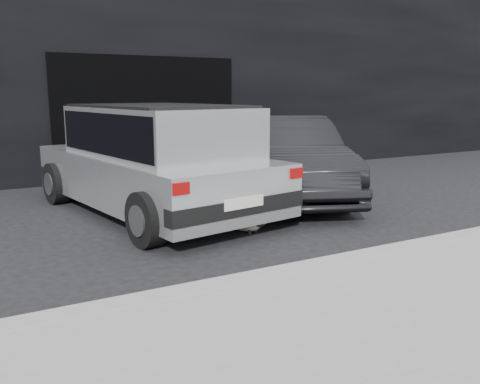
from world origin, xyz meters
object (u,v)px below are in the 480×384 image
silver_hatchback (156,155)px  cat_siamese (246,223)px  second_car (286,157)px  cat_white (198,215)px

silver_hatchback → cat_siamese: 1.92m
second_car → cat_white: (-2.25, -1.20, -0.52)m
silver_hatchback → cat_white: (0.18, -1.13, -0.72)m
cat_siamese → cat_white: 0.70m
silver_hatchback → second_car: bearing=-7.9°
cat_siamese → second_car: bearing=-158.2°
cat_white → second_car: bearing=103.7°
silver_hatchback → cat_siamese: (0.66, -1.63, -0.78)m
cat_siamese → cat_white: cat_white is taller
second_car → cat_siamese: bearing=-114.9°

